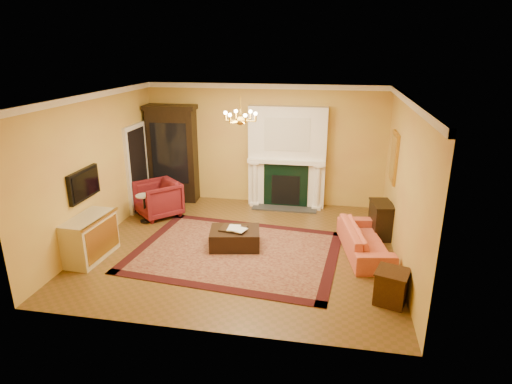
% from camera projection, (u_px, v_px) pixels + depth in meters
% --- Properties ---
extents(floor, '(6.00, 5.50, 0.02)m').
position_uv_depth(floor, '(242.00, 247.00, 8.66)').
color(floor, brown).
rests_on(floor, ground).
extents(ceiling, '(6.00, 5.50, 0.02)m').
position_uv_depth(ceiling, '(240.00, 95.00, 7.68)').
color(ceiling, white).
rests_on(ceiling, wall_back).
extents(wall_back, '(6.00, 0.02, 3.00)m').
position_uv_depth(wall_back, '(264.00, 145.00, 10.74)').
color(wall_back, '#DEC54F').
rests_on(wall_back, floor).
extents(wall_front, '(6.00, 0.02, 3.00)m').
position_uv_depth(wall_front, '(197.00, 235.00, 5.60)').
color(wall_front, '#DEC54F').
rests_on(wall_front, floor).
extents(wall_left, '(0.02, 5.50, 3.00)m').
position_uv_depth(wall_left, '(96.00, 168.00, 8.68)').
color(wall_left, '#DEC54F').
rests_on(wall_left, floor).
extents(wall_right, '(0.02, 5.50, 3.00)m').
position_uv_depth(wall_right, '(405.00, 184.00, 7.66)').
color(wall_right, '#DEC54F').
rests_on(wall_right, floor).
extents(fireplace, '(1.90, 0.70, 2.50)m').
position_uv_depth(fireplace, '(287.00, 160.00, 10.56)').
color(fireplace, white).
rests_on(fireplace, wall_back).
extents(crown_molding, '(6.00, 5.50, 0.12)m').
position_uv_depth(crown_molding, '(250.00, 94.00, 8.60)').
color(crown_molding, white).
rests_on(crown_molding, ceiling).
extents(doorway, '(0.08, 1.05, 2.10)m').
position_uv_depth(doorway, '(138.00, 168.00, 10.40)').
color(doorway, silver).
rests_on(doorway, wall_left).
extents(tv_panel, '(0.09, 0.95, 0.58)m').
position_uv_depth(tv_panel, '(84.00, 184.00, 8.16)').
color(tv_panel, black).
rests_on(tv_panel, wall_left).
extents(gilt_mirror, '(0.06, 0.76, 1.05)m').
position_uv_depth(gilt_mirror, '(394.00, 157.00, 8.92)').
color(gilt_mirror, gold).
rests_on(gilt_mirror, wall_right).
extents(chandelier, '(0.63, 0.55, 0.53)m').
position_uv_depth(chandelier, '(240.00, 118.00, 7.81)').
color(chandelier, gold).
rests_on(chandelier, ceiling).
extents(oriental_rug, '(4.20, 3.31, 0.02)m').
position_uv_depth(oriental_rug, '(236.00, 252.00, 8.43)').
color(oriental_rug, '#3E0D0D').
rests_on(oriental_rug, floor).
extents(china_cabinet, '(1.21, 0.61, 2.37)m').
position_uv_depth(china_cabinet, '(174.00, 156.00, 10.98)').
color(china_cabinet, black).
rests_on(china_cabinet, floor).
extents(wingback_armchair, '(1.24, 1.24, 0.93)m').
position_uv_depth(wingback_armchair, '(158.00, 197.00, 10.09)').
color(wingback_armchair, maroon).
rests_on(wingback_armchair, floor).
extents(pedestal_table, '(0.36, 0.36, 0.65)m').
position_uv_depth(pedestal_table, '(145.00, 206.00, 9.77)').
color(pedestal_table, black).
rests_on(pedestal_table, floor).
extents(commode, '(0.59, 1.15, 0.84)m').
position_uv_depth(commode, '(90.00, 238.00, 8.07)').
color(commode, beige).
rests_on(commode, floor).
extents(coral_sofa, '(0.88, 1.96, 0.74)m').
position_uv_depth(coral_sofa, '(365.00, 236.00, 8.28)').
color(coral_sofa, '#DF6A46').
rests_on(coral_sofa, floor).
extents(end_table, '(0.57, 0.57, 0.52)m').
position_uv_depth(end_table, '(391.00, 288.00, 6.70)').
color(end_table, '#38220F').
rests_on(end_table, floor).
extents(console_table, '(0.47, 0.71, 0.73)m').
position_uv_depth(console_table, '(381.00, 220.00, 9.01)').
color(console_table, black).
rests_on(console_table, floor).
extents(leather_ottoman, '(1.09, 0.88, 0.36)m').
position_uv_depth(leather_ottoman, '(235.00, 238.00, 8.58)').
color(leather_ottoman, black).
rests_on(leather_ottoman, oriental_rug).
extents(ottoman_tray, '(0.53, 0.43, 0.03)m').
position_uv_depth(ottoman_tray, '(233.00, 229.00, 8.53)').
color(ottoman_tray, black).
rests_on(ottoman_tray, leather_ottoman).
extents(book_a, '(0.24, 0.03, 0.32)m').
position_uv_depth(book_a, '(228.00, 221.00, 8.44)').
color(book_a, gray).
rests_on(book_a, ottoman_tray).
extents(book_b, '(0.19, 0.08, 0.27)m').
position_uv_depth(book_b, '(236.00, 223.00, 8.40)').
color(book_b, gray).
rests_on(book_b, ottoman_tray).
extents(topiary_left, '(0.17, 0.17, 0.45)m').
position_uv_depth(topiary_left, '(260.00, 148.00, 10.55)').
color(topiary_left, gray).
rests_on(topiary_left, fireplace).
extents(topiary_right, '(0.15, 0.15, 0.41)m').
position_uv_depth(topiary_right, '(312.00, 151.00, 10.34)').
color(topiary_right, gray).
rests_on(topiary_right, fireplace).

